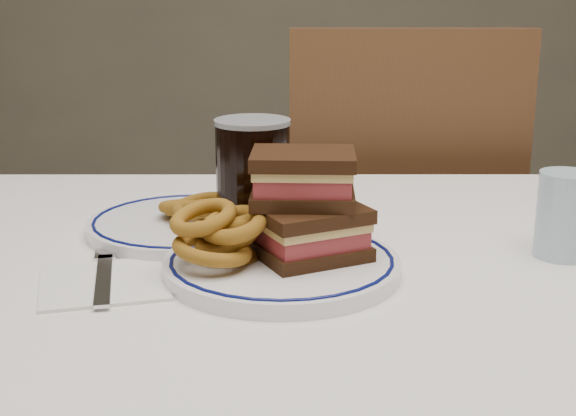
{
  "coord_description": "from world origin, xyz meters",
  "views": [
    {
      "loc": [
        -0.06,
        -0.94,
        1.08
      ],
      "look_at": [
        -0.05,
        -0.07,
        0.83
      ],
      "focal_mm": 50.0,
      "sensor_mm": 36.0,
      "label": 1
    }
  ],
  "objects_px": {
    "far_plate": "(185,224)",
    "chair_far": "(396,241)",
    "beer_mug": "(256,180)",
    "main_plate": "(282,265)",
    "reuben_sandwich": "(307,205)"
  },
  "relations": [
    {
      "from": "chair_far",
      "to": "beer_mug",
      "type": "height_order",
      "value": "chair_far"
    },
    {
      "from": "far_plate",
      "to": "chair_far",
      "type": "bearing_deg",
      "value": 57.86
    },
    {
      "from": "chair_far",
      "to": "far_plate",
      "type": "distance_m",
      "value": 0.73
    },
    {
      "from": "chair_far",
      "to": "reuben_sandwich",
      "type": "height_order",
      "value": "chair_far"
    },
    {
      "from": "reuben_sandwich",
      "to": "far_plate",
      "type": "bearing_deg",
      "value": 137.34
    },
    {
      "from": "beer_mug",
      "to": "far_plate",
      "type": "distance_m",
      "value": 0.13
    },
    {
      "from": "chair_far",
      "to": "main_plate",
      "type": "bearing_deg",
      "value": -107.72
    },
    {
      "from": "main_plate",
      "to": "chair_far",
      "type": "bearing_deg",
      "value": 72.28
    },
    {
      "from": "chair_far",
      "to": "reuben_sandwich",
      "type": "xyz_separation_m",
      "value": [
        -0.21,
        -0.74,
        0.29
      ]
    },
    {
      "from": "reuben_sandwich",
      "to": "beer_mug",
      "type": "bearing_deg",
      "value": 120.24
    },
    {
      "from": "chair_far",
      "to": "reuben_sandwich",
      "type": "distance_m",
      "value": 0.82
    },
    {
      "from": "far_plate",
      "to": "main_plate",
      "type": "bearing_deg",
      "value": -50.54
    },
    {
      "from": "chair_far",
      "to": "beer_mug",
      "type": "xyz_separation_m",
      "value": [
        -0.27,
        -0.63,
        0.29
      ]
    },
    {
      "from": "beer_mug",
      "to": "main_plate",
      "type": "bearing_deg",
      "value": -74.24
    },
    {
      "from": "chair_far",
      "to": "reuben_sandwich",
      "type": "bearing_deg",
      "value": -105.89
    }
  ]
}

